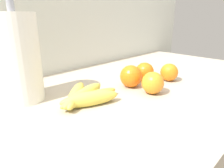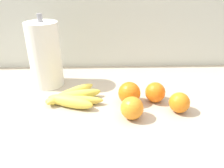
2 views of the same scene
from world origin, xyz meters
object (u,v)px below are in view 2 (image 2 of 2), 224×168
(banana_bunch, at_px, (73,98))
(orange_far_right, at_px, (156,92))
(orange_back_left, at_px, (180,103))
(orange_back_right, at_px, (130,93))
(paper_towel_roll, at_px, (46,55))
(orange_right, at_px, (133,108))

(banana_bunch, bearing_deg, orange_far_right, 0.02)
(orange_far_right, bearing_deg, orange_back_left, -46.36)
(orange_back_right, distance_m, paper_towel_roll, 0.37)
(orange_far_right, bearing_deg, orange_back_right, -174.74)
(banana_bunch, relative_size, orange_back_right, 2.63)
(paper_towel_roll, bearing_deg, orange_far_right, -19.93)
(paper_towel_roll, bearing_deg, orange_back_left, -24.55)
(orange_back_right, distance_m, orange_back_left, 0.17)
(orange_far_right, xyz_separation_m, paper_towel_roll, (-0.42, 0.15, 0.09))
(paper_towel_roll, bearing_deg, orange_back_right, -26.37)
(orange_far_right, bearing_deg, paper_towel_roll, 160.07)
(orange_far_right, bearing_deg, banana_bunch, -179.98)
(orange_far_right, height_order, orange_back_right, orange_back_right)
(banana_bunch, bearing_deg, orange_back_right, -2.42)
(banana_bunch, height_order, orange_right, orange_right)
(orange_far_right, distance_m, orange_back_left, 0.10)
(orange_back_left, distance_m, paper_towel_roll, 0.54)
(orange_far_right, distance_m, orange_back_right, 0.10)
(banana_bunch, relative_size, orange_far_right, 2.88)
(orange_far_right, xyz_separation_m, orange_back_left, (0.07, -0.07, -0.00))
(banana_bunch, distance_m, orange_far_right, 0.30)
(orange_back_left, bearing_deg, orange_right, -168.66)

